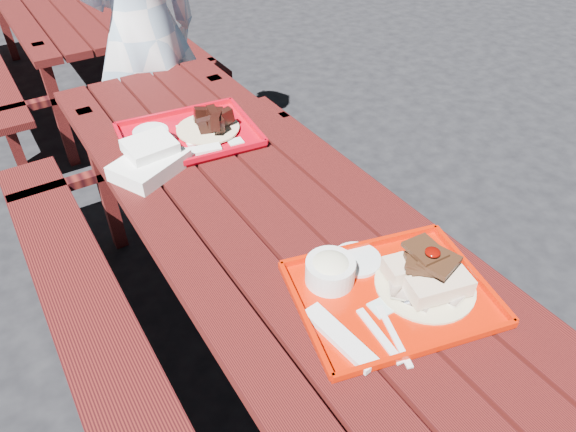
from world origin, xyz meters
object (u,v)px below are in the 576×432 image
(near_tray, at_px, (388,282))
(far_tray, at_px, (187,134))
(picnic_table_far, at_px, (61,18))
(person, at_px, (142,32))
(picnic_table_near, at_px, (264,251))

(near_tray, distance_m, far_tray, 1.00)
(picnic_table_far, xyz_separation_m, person, (0.11, -1.47, 0.32))
(picnic_table_near, height_order, person, person)
(near_tray, bearing_deg, far_tray, 97.22)
(picnic_table_near, relative_size, picnic_table_far, 1.00)
(person, bearing_deg, far_tray, 71.38)
(near_tray, xyz_separation_m, person, (0.02, 1.82, 0.10))
(picnic_table_near, bearing_deg, person, 85.10)
(near_tray, relative_size, person, 0.32)
(picnic_table_far, height_order, near_tray, near_tray)
(picnic_table_near, relative_size, near_tray, 4.20)
(picnic_table_far, height_order, person, person)
(far_tray, bearing_deg, person, 80.01)
(near_tray, bearing_deg, picnic_table_near, 101.14)
(near_tray, height_order, person, person)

